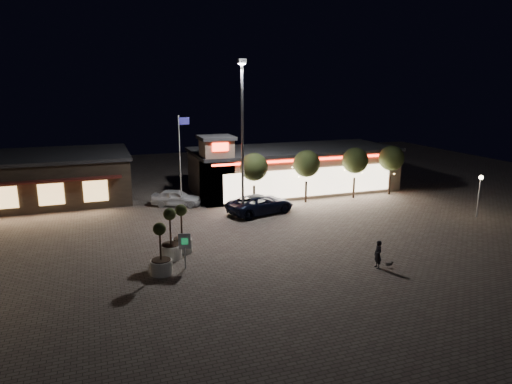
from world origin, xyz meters
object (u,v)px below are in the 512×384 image
object	(u,v)px
pickup_truck	(261,204)
planter_left	(171,243)
pedestrian	(378,254)
valet_sign	(185,244)
planter_mid	(161,258)
white_sedan	(176,198)

from	to	relation	value
pickup_truck	planter_left	distance (m)	11.51
pedestrian	planter_left	distance (m)	12.52
planter_left	valet_sign	xyz separation A→B (m)	(0.50, -1.92, 0.51)
planter_left	planter_mid	world-z (taller)	planter_left
white_sedan	pickup_truck	bearing A→B (deg)	-103.67
pickup_truck	planter_mid	bearing A→B (deg)	120.87
white_sedan	pedestrian	size ratio (longest dim) A/B	2.58
white_sedan	valet_sign	distance (m)	14.38
pickup_truck	pedestrian	world-z (taller)	pedestrian
pickup_truck	valet_sign	xyz separation A→B (m)	(-8.19, -9.47, 0.71)
planter_left	planter_mid	size ratio (longest dim) A/B	1.06
white_sedan	planter_left	size ratio (longest dim) A/B	1.34
planter_left	valet_sign	size ratio (longest dim) A/B	1.50
planter_mid	pedestrian	bearing A→B (deg)	-15.63
pedestrian	valet_sign	size ratio (longest dim) A/B	0.78
planter_mid	planter_left	bearing A→B (deg)	67.35
planter_left	planter_mid	xyz separation A→B (m)	(-0.93, -2.24, -0.05)
planter_mid	white_sedan	bearing A→B (deg)	76.73
white_sedan	pedestrian	xyz separation A→B (m)	(8.68, -17.93, 0.10)
pedestrian	white_sedan	bearing A→B (deg)	-149.32
pickup_truck	valet_sign	bearing A→B (deg)	124.55
pickup_truck	valet_sign	size ratio (longest dim) A/B	2.68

